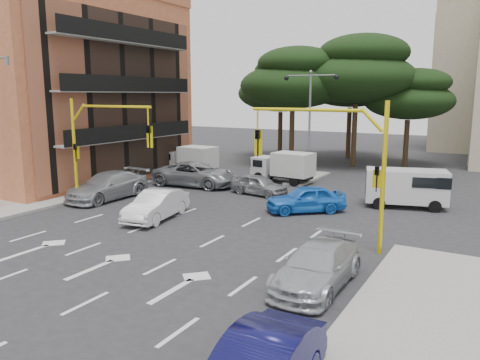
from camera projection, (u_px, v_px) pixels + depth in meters
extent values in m
plane|color=#28282B|center=(175.00, 234.00, 21.09)|extent=(120.00, 120.00, 0.00)
cube|color=gray|center=(308.00, 178.00, 34.71)|extent=(1.40, 6.00, 0.15)
cube|color=#A85B35|center=(49.00, 91.00, 35.56)|extent=(15.00, 16.00, 13.00)
cube|color=black|center=(123.00, 98.00, 31.94)|extent=(0.12, 14.72, 11.20)
cube|color=black|center=(438.00, 83.00, 54.82)|extent=(0.12, 11.04, 14.20)
cylinder|color=#382616|center=(292.00, 137.00, 41.36)|extent=(0.44, 0.44, 4.95)
ellipsoid|color=black|center=(293.00, 86.00, 40.55)|extent=(9.15, 9.15, 3.87)
ellipsoid|color=black|center=(298.00, 63.00, 39.58)|extent=(6.86, 6.86, 2.86)
ellipsoid|color=black|center=(289.00, 71.00, 40.81)|extent=(6.07, 6.07, 2.64)
cylinder|color=#382616|center=(354.00, 135.00, 40.57)|extent=(0.44, 0.44, 5.40)
ellipsoid|color=black|center=(357.00, 78.00, 39.69)|extent=(9.98, 9.98, 4.22)
ellipsoid|color=black|center=(363.00, 53.00, 38.68)|extent=(7.49, 7.49, 3.12)
ellipsoid|color=black|center=(353.00, 61.00, 39.93)|extent=(6.62, 6.62, 2.88)
cylinder|color=#382616|center=(280.00, 135.00, 46.28)|extent=(0.44, 0.44, 4.50)
ellipsoid|color=black|center=(281.00, 93.00, 45.54)|extent=(8.32, 8.32, 3.52)
ellipsoid|color=black|center=(285.00, 75.00, 44.60)|extent=(6.24, 6.24, 2.60)
ellipsoid|color=black|center=(278.00, 81.00, 45.83)|extent=(5.52, 5.52, 2.40)
cylinder|color=#382616|center=(406.00, 144.00, 40.43)|extent=(0.44, 0.44, 4.05)
ellipsoid|color=black|center=(409.00, 101.00, 39.77)|extent=(7.49, 7.49, 3.17)
ellipsoid|color=black|center=(417.00, 82.00, 38.86)|extent=(5.62, 5.62, 2.34)
ellipsoid|color=black|center=(404.00, 88.00, 40.08)|extent=(4.97, 4.97, 2.16)
cylinder|color=#382616|center=(349.00, 133.00, 45.85)|extent=(0.44, 0.44, 4.95)
ellipsoid|color=black|center=(351.00, 87.00, 45.05)|extent=(9.15, 9.15, 3.87)
ellipsoid|color=black|center=(356.00, 66.00, 44.07)|extent=(6.86, 6.86, 2.86)
ellipsoid|color=black|center=(347.00, 73.00, 45.31)|extent=(6.07, 6.07, 2.64)
cylinder|color=yellow|center=(383.00, 179.00, 18.03)|extent=(0.18, 0.18, 6.00)
cylinder|color=yellow|center=(372.00, 120.00, 17.89)|extent=(0.95, 0.14, 0.95)
cylinder|color=yellow|center=(305.00, 110.00, 19.18)|extent=(4.80, 0.14, 0.14)
cylinder|color=yellow|center=(258.00, 119.00, 20.34)|extent=(0.08, 0.08, 0.90)
imported|color=black|center=(257.00, 143.00, 20.53)|extent=(0.20, 0.24, 1.20)
cube|color=yellow|center=(258.00, 143.00, 20.60)|extent=(0.36, 0.06, 1.10)
imported|color=black|center=(377.00, 179.00, 18.01)|extent=(0.16, 0.20, 1.00)
cube|color=yellow|center=(377.00, 179.00, 18.10)|extent=(0.35, 0.08, 0.70)
cylinder|color=yellow|center=(75.00, 152.00, 26.46)|extent=(0.18, 0.18, 6.00)
cylinder|color=yellow|center=(79.00, 112.00, 25.79)|extent=(0.95, 0.14, 0.95)
cylinder|color=yellow|center=(115.00, 106.00, 24.38)|extent=(4.80, 0.14, 0.14)
cylinder|color=yellow|center=(148.00, 116.00, 23.38)|extent=(0.08, 0.08, 0.90)
imported|color=black|center=(149.00, 137.00, 23.57)|extent=(0.20, 0.24, 1.20)
cube|color=yellow|center=(150.00, 137.00, 23.64)|extent=(0.36, 0.06, 1.10)
imported|color=black|center=(75.00, 153.00, 26.23)|extent=(0.16, 0.20, 1.00)
cube|color=yellow|center=(77.00, 152.00, 26.31)|extent=(0.35, 0.08, 0.70)
cylinder|color=slate|center=(7.00, 60.00, 23.51)|extent=(0.20, 0.20, 0.45)
cylinder|color=slate|center=(309.00, 127.00, 34.02)|extent=(0.16, 0.16, 7.50)
cylinder|color=slate|center=(299.00, 76.00, 33.80)|extent=(1.80, 0.10, 0.10)
sphere|color=black|center=(286.00, 78.00, 34.32)|extent=(0.36, 0.36, 0.36)
cylinder|color=slate|center=(323.00, 75.00, 32.92)|extent=(1.80, 0.10, 0.10)
sphere|color=black|center=(336.00, 77.00, 32.46)|extent=(0.36, 0.36, 0.36)
sphere|color=slate|center=(311.00, 72.00, 33.32)|extent=(0.24, 0.24, 0.24)
imported|color=silver|center=(156.00, 205.00, 23.56)|extent=(2.23, 4.59, 1.45)
imported|color=blue|center=(306.00, 199.00, 24.98)|extent=(4.31, 4.03, 1.44)
imported|color=#A4A8AC|center=(108.00, 186.00, 28.10)|extent=(2.32, 5.56, 1.61)
imported|color=gray|center=(196.00, 174.00, 32.09)|extent=(6.11, 3.23, 1.64)
imported|color=#919398|center=(259.00, 185.00, 29.29)|extent=(3.94, 2.07, 1.28)
imported|color=#AFB1B7|center=(317.00, 266.00, 15.30)|extent=(1.96, 4.79, 1.39)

